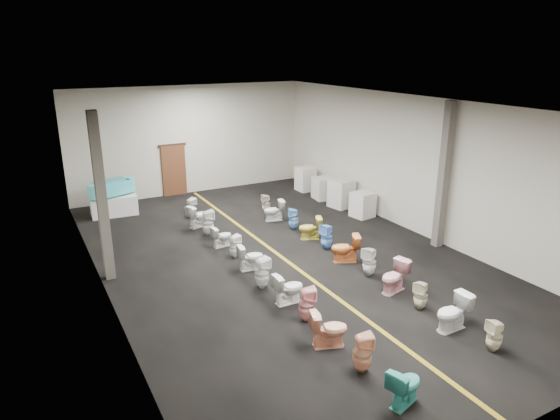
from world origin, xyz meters
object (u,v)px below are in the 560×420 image
at_px(toilet_right_1, 453,313).
at_px(toilet_right_8, 294,219).
at_px(toilet_left_5, 262,273).
at_px(toilet_right_9, 274,210).
at_px(toilet_right_4, 369,262).
at_px(toilet_right_7, 310,228).
at_px(appliance_crate_c, 324,188).
at_px(toilet_left_7, 235,246).
at_px(bathtub, 112,187).
at_px(toilet_left_8, 222,236).
at_px(toilet_left_10, 198,216).
at_px(toilet_left_4, 288,288).
at_px(appliance_crate_a, 363,205).
at_px(toilet_left_0, 405,385).
at_px(toilet_left_6, 251,257).
at_px(appliance_crate_d, 306,179).
at_px(toilet_left_9, 208,223).
at_px(toilet_right_5, 345,248).
at_px(toilet_right_3, 394,277).
at_px(toilet_right_2, 421,295).
at_px(toilet_left_2, 329,329).
at_px(toilet_right_0, 495,335).
at_px(appliance_crate_b, 341,193).
at_px(display_table, 114,205).
at_px(toilet_left_11, 191,208).
at_px(toilet_right_10, 266,204).
at_px(toilet_left_3, 307,304).
at_px(toilet_right_6, 327,237).
at_px(toilet_left_1, 362,353).

xyz_separation_m(toilet_right_1, toilet_right_8, (0.10, 7.19, -0.04)).
height_order(toilet_left_5, toilet_right_9, toilet_left_5).
relative_size(toilet_right_1, toilet_right_4, 1.00).
bearing_deg(toilet_right_9, toilet_right_7, 16.09).
bearing_deg(appliance_crate_c, toilet_left_7, -145.92).
relative_size(bathtub, toilet_right_4, 2.13).
bearing_deg(toilet_left_8, toilet_left_10, -5.99).
relative_size(bathtub, toilet_left_4, 2.27).
xyz_separation_m(appliance_crate_a, toilet_left_0, (-5.58, -8.51, -0.09)).
height_order(toilet_left_6, toilet_right_1, toilet_right_1).
height_order(appliance_crate_a, appliance_crate_c, appliance_crate_a).
relative_size(toilet_left_6, toilet_right_1, 0.88).
height_order(appliance_crate_d, toilet_left_6, appliance_crate_d).
distance_m(toilet_left_9, toilet_right_5, 4.80).
height_order(appliance_crate_a, appliance_crate_d, appliance_crate_d).
distance_m(toilet_right_3, toilet_right_7, 4.15).
relative_size(appliance_crate_d, toilet_left_8, 1.54).
distance_m(toilet_left_4, toilet_right_2, 3.15).
bearing_deg(toilet_left_2, toilet_right_0, -103.14).
bearing_deg(toilet_right_1, toilet_right_4, 176.83).
relative_size(toilet_right_0, toilet_right_3, 0.85).
height_order(appliance_crate_b, toilet_right_0, appliance_crate_b).
xyz_separation_m(display_table, toilet_right_2, (5.02, -10.70, 0.00)).
distance_m(display_table, toilet_left_6, 7.17).
xyz_separation_m(appliance_crate_c, toilet_right_1, (-3.00, -9.76, -0.03)).
xyz_separation_m(toilet_left_4, toilet_left_11, (0.02, 7.29, -0.02)).
bearing_deg(toilet_right_10, toilet_left_2, -11.41).
xyz_separation_m(toilet_left_10, toilet_right_2, (2.70, -7.98, -0.03)).
xyz_separation_m(toilet_left_3, toilet_left_5, (-0.17, 1.95, 0.00)).
bearing_deg(toilet_left_10, appliance_crate_d, -87.79).
relative_size(toilet_left_10, toilet_left_11, 1.08).
xyz_separation_m(toilet_right_0, toilet_right_9, (-0.20, 9.32, 0.02)).
bearing_deg(toilet_right_7, toilet_right_8, -155.56).
relative_size(toilet_left_3, toilet_right_1, 0.99).
bearing_deg(toilet_left_10, toilet_right_6, -162.70).
bearing_deg(toilet_left_8, toilet_right_4, -151.78).
bearing_deg(toilet_right_6, toilet_left_8, -137.16).
distance_m(toilet_left_2, toilet_left_3, 1.09).
relative_size(appliance_crate_d, toilet_right_1, 1.22).
height_order(bathtub, toilet_left_0, bathtub).
bearing_deg(toilet_right_9, toilet_right_2, 11.85).
relative_size(display_table, toilet_left_9, 1.89).
bearing_deg(appliance_crate_c, toilet_left_1, -119.51).
xyz_separation_m(appliance_crate_d, toilet_right_0, (-2.86, -12.19, -0.16)).
bearing_deg(toilet_left_8, appliance_crate_c, -70.40).
bearing_deg(toilet_right_0, toilet_right_2, -170.10).
height_order(toilet_left_2, toilet_left_7, toilet_left_2).
relative_size(toilet_left_5, toilet_right_3, 1.00).
bearing_deg(bathtub, toilet_right_9, -56.63).
height_order(toilet_left_9, toilet_right_3, toilet_left_9).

